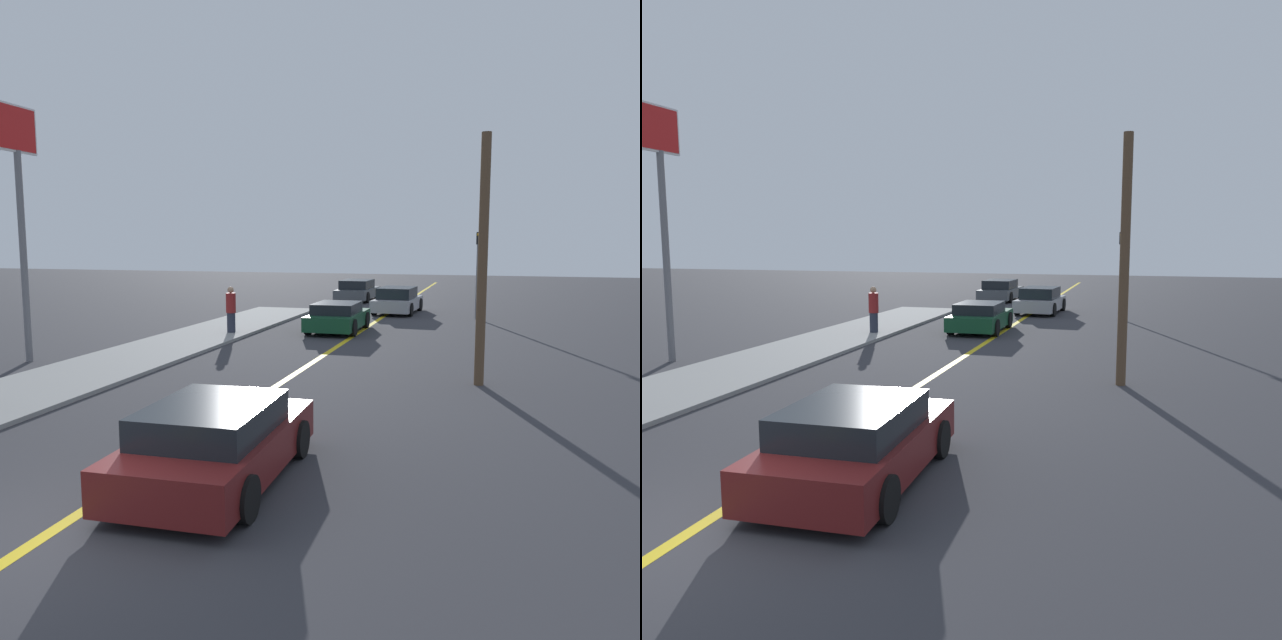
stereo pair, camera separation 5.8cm
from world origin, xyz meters
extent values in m
plane|color=#333338|center=(0.00, 0.00, 0.00)|extent=(120.00, 120.00, 0.00)
cube|color=gold|center=(0.00, 18.00, 0.00)|extent=(0.20, 60.00, 0.01)
cube|color=gray|center=(-5.37, 12.29, 0.05)|extent=(3.13, 24.58, 0.10)
cube|color=maroon|center=(1.27, 2.29, 0.48)|extent=(2.03, 4.08, 0.62)
cube|color=black|center=(1.27, 2.09, 1.01)|extent=(1.74, 2.27, 0.44)
cylinder|color=black|center=(0.33, 3.51, 0.31)|extent=(0.24, 0.63, 0.63)
cylinder|color=black|center=(2.12, 3.57, 0.31)|extent=(0.24, 0.63, 0.63)
cylinder|color=black|center=(0.41, 1.02, 0.31)|extent=(0.24, 0.63, 0.63)
cylinder|color=black|center=(2.21, 1.08, 0.31)|extent=(0.24, 0.63, 0.63)
cube|color=#144728|center=(-0.89, 17.83, 0.46)|extent=(1.89, 3.92, 0.56)
cube|color=black|center=(-0.89, 17.63, 0.95)|extent=(1.65, 2.16, 0.41)
cylinder|color=black|center=(-1.78, 19.03, 0.33)|extent=(0.23, 0.66, 0.66)
cylinder|color=black|center=(-0.02, 19.04, 0.33)|extent=(0.23, 0.66, 0.66)
cylinder|color=black|center=(-1.76, 16.61, 0.33)|extent=(0.23, 0.66, 0.66)
cylinder|color=black|center=(0.00, 16.63, 0.33)|extent=(0.23, 0.66, 0.66)
cube|color=#9E9EA3|center=(0.39, 24.74, 0.46)|extent=(2.06, 4.12, 0.57)
cube|color=black|center=(0.39, 24.54, 1.02)|extent=(1.74, 2.30, 0.54)
cylinder|color=black|center=(-0.42, 26.04, 0.32)|extent=(0.25, 0.66, 0.64)
cylinder|color=black|center=(1.33, 25.94, 0.32)|extent=(0.25, 0.66, 0.64)
cylinder|color=black|center=(-0.56, 23.54, 0.32)|extent=(0.25, 0.66, 0.64)
cylinder|color=black|center=(1.19, 23.45, 0.32)|extent=(0.25, 0.66, 0.64)
cube|color=#4C5156|center=(-2.94, 30.51, 0.45)|extent=(1.96, 4.41, 0.56)
cube|color=black|center=(-2.94, 30.29, 0.99)|extent=(1.69, 2.44, 0.52)
cylinder|color=black|center=(-3.80, 31.88, 0.32)|extent=(0.23, 0.64, 0.64)
cylinder|color=black|center=(-2.03, 31.85, 0.32)|extent=(0.23, 0.64, 0.64)
cylinder|color=black|center=(-3.86, 29.17, 0.32)|extent=(0.23, 0.64, 0.64)
cylinder|color=black|center=(-2.09, 29.14, 0.32)|extent=(0.23, 0.64, 0.64)
cylinder|color=#282D3D|center=(-4.55, 15.71, 0.48)|extent=(0.32, 0.32, 0.75)
cylinder|color=maroon|center=(-4.55, 15.71, 1.23)|extent=(0.37, 0.37, 0.75)
sphere|color=tan|center=(-4.55, 15.71, 1.73)|extent=(0.24, 0.24, 0.24)
cylinder|color=slate|center=(4.25, 23.35, 1.98)|extent=(0.12, 0.12, 3.95)
cube|color=black|center=(4.25, 23.17, 3.68)|extent=(0.18, 0.18, 0.55)
sphere|color=orange|center=(4.25, 23.08, 3.84)|extent=(0.14, 0.14, 0.14)
cylinder|color=slate|center=(-8.15, 9.18, 3.07)|extent=(0.20, 0.20, 6.14)
cube|color=silver|center=(-8.15, 9.18, 6.74)|extent=(0.08, 1.53, 1.33)
cube|color=red|center=(-8.15, 9.18, 6.74)|extent=(0.12, 1.41, 1.21)
cylinder|color=brown|center=(4.82, 9.80, 3.08)|extent=(0.24, 0.24, 6.15)
camera|label=1|loc=(5.24, -5.96, 3.59)|focal=35.00mm
camera|label=2|loc=(5.29, -5.94, 3.59)|focal=35.00mm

